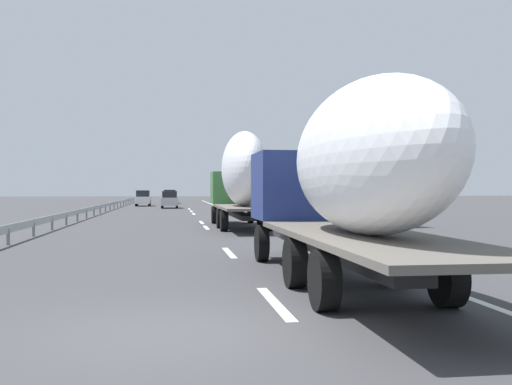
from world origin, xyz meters
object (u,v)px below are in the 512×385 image
car_blue_sedan (170,197)px  car_white_van (143,198)px  truck_lead (241,176)px  truck_trailing (347,174)px  road_sign (253,187)px  car_red_compact (170,196)px  car_silver_hatch (170,200)px

car_blue_sedan → car_white_van: bearing=164.8°
truck_lead → truck_trailing: size_ratio=0.96×
car_white_van → car_blue_sedan: bearing=-15.2°
truck_trailing → road_sign: bearing=-4.8°
car_blue_sedan → car_red_compact: size_ratio=0.98×
truck_trailing → car_white_van: size_ratio=2.76×
truck_lead → car_red_compact: (68.97, 3.87, -1.81)m
car_blue_sedan → truck_trailing: bearing=-177.0°
truck_lead → car_white_van: size_ratio=2.66×
car_silver_hatch → car_white_van: car_white_van is taller
truck_trailing → car_silver_hatch: 53.84m
car_silver_hatch → road_sign: (-16.38, -6.94, 1.29)m
car_red_compact → road_sign: 51.23m
truck_trailing → car_silver_hatch: truck_trailing is taller
car_silver_hatch → car_red_compact: car_silver_hatch is taller
car_white_van → car_red_compact: size_ratio=0.98×
car_red_compact → road_sign: bearing=-172.2°
car_blue_sedan → road_sign: bearing=-169.3°
car_silver_hatch → car_blue_sedan: bearing=0.1°
car_white_van → truck_trailing: bearing=-173.5°
car_silver_hatch → car_red_compact: bearing=0.0°
truck_trailing → car_red_compact: (88.04, 3.87, -1.44)m
truck_lead → car_white_van: bearing=9.3°
truck_lead → car_blue_sedan: size_ratio=2.65×
car_silver_hatch → car_red_compact: 34.36m
truck_lead → truck_trailing: bearing=-180.0°
truck_lead → car_white_van: 43.90m
car_white_van → car_red_compact: car_white_van is taller
car_blue_sedan → car_white_van: (-11.83, 3.21, -0.02)m
car_silver_hatch → car_white_van: bearing=20.5°
truck_lead → car_blue_sedan: bearing=4.0°
car_silver_hatch → car_white_van: size_ratio=0.99×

